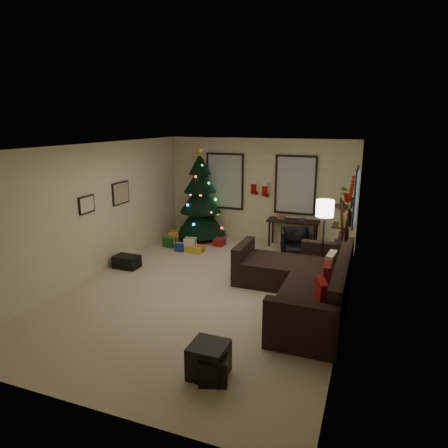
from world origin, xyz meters
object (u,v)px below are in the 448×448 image
at_px(sofa, 304,285).
at_px(desk, 293,223).
at_px(desk_chair, 296,242).
at_px(christmas_tree, 200,201).
at_px(bookshelf, 342,238).

bearing_deg(sofa, desk, 104.66).
bearing_deg(desk_chair, christmas_tree, 154.03).
height_order(christmas_tree, bookshelf, christmas_tree).
distance_m(sofa, desk_chair, 2.53).
distance_m(desk, bookshelf, 2.14).
xyz_separation_m(desk, bookshelf, (1.32, -1.68, 0.21)).
relative_size(sofa, desk_chair, 4.85).
xyz_separation_m(christmas_tree, desk, (2.50, 0.13, -0.42)).
distance_m(sofa, bookshelf, 1.60).
xyz_separation_m(desk, desk_chair, (0.20, -0.65, -0.29)).
bearing_deg(desk_chair, bookshelf, -57.85).
xyz_separation_m(christmas_tree, sofa, (3.31, -2.97, -0.73)).
height_order(desk, desk_chair, desk).
bearing_deg(sofa, desk_chair, 104.01).
xyz_separation_m(desk_chair, bookshelf, (1.12, -1.03, 0.50)).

